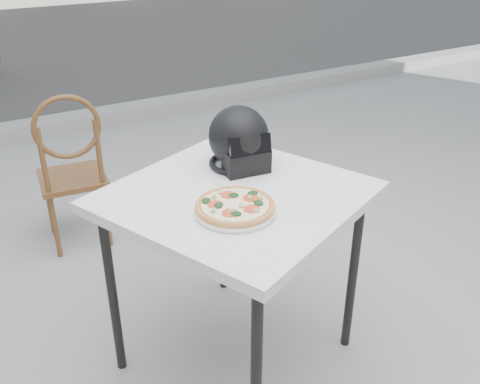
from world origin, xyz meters
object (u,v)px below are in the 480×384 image
cafe_chair_main (71,164)px  helmet (240,141)px  cafe_table_main (236,209)px  pizza (235,206)px  plate (235,211)px

cafe_chair_main → helmet: bearing=120.4°
cafe_table_main → pizza: (-0.09, -0.14, 0.11)m
pizza → cafe_chair_main: (-0.26, 1.43, -0.33)m
cafe_table_main → plate: bearing=-120.7°
cafe_table_main → pizza: pizza is taller
plate → cafe_chair_main: (-0.26, 1.43, -0.31)m
helmet → cafe_table_main: bearing=-117.4°
plate → helmet: 0.42m
cafe_table_main → cafe_chair_main: (-0.35, 1.28, -0.23)m
cafe_table_main → helmet: 0.31m
cafe_table_main → pizza: 0.20m
plate → helmet: (0.22, 0.34, 0.11)m
cafe_table_main → cafe_chair_main: size_ratio=1.19×
helmet → cafe_chair_main: size_ratio=0.30×
cafe_table_main → plate: size_ratio=3.35×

